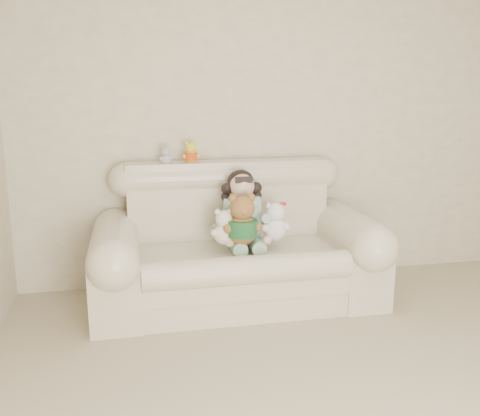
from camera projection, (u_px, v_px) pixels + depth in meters
name	position (u px, v px, depth m)	size (l,w,h in m)	color
wall_back	(296.00, 123.00, 4.33)	(4.50, 4.50, 0.00)	#B2A58D
sofa	(237.00, 236.00, 3.90)	(2.10, 0.95, 1.03)	beige
seated_child	(242.00, 208.00, 3.95)	(0.35, 0.43, 0.58)	#2C7C50
brown_teddy	(242.00, 215.00, 3.71)	(0.28, 0.21, 0.43)	brown
white_cat	(275.00, 217.00, 3.82)	(0.22, 0.17, 0.34)	white
cream_teddy	(224.00, 223.00, 3.73)	(0.19, 0.15, 0.30)	beige
yellow_mini_bear	(191.00, 151.00, 4.05)	(0.13, 0.10, 0.20)	#FFF035
grey_mini_plush	(166.00, 154.00, 4.01)	(0.11, 0.08, 0.17)	silver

